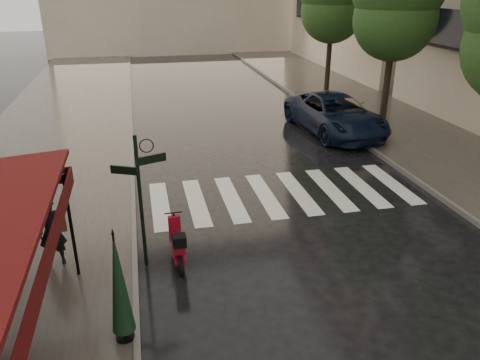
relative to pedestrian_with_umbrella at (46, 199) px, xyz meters
name	(u,v)px	position (x,y,z in m)	size (l,w,h in m)	color
ground	(221,348)	(3.15, -3.29, -1.73)	(120.00, 120.00, 0.00)	black
sidewalk_near	(52,146)	(-1.35, 8.71, -1.67)	(6.00, 60.00, 0.12)	#38332D
sidewalk_far	(397,123)	(13.40, 8.71, -1.67)	(5.50, 60.00, 0.12)	#38332D
curb_near	(132,141)	(1.70, 8.71, -1.65)	(0.12, 60.00, 0.16)	#595651
curb_far	(339,127)	(10.60, 8.71, -1.65)	(0.12, 60.00, 0.16)	#595651
crosswalk	(282,194)	(6.13, 2.71, -1.72)	(7.85, 3.20, 0.01)	silver
signpost	(140,191)	(1.96, -0.29, 0.10)	(1.17, 0.29, 3.10)	black
pedestrian_with_umbrella	(46,199)	(0.00, 0.00, 0.00)	(1.09, 1.10, 2.42)	black
scooter	(178,245)	(2.68, -0.38, -1.26)	(0.41, 1.55, 1.02)	black
parked_car	(335,114)	(10.15, 8.25, -0.94)	(2.62, 5.68, 1.58)	black
parasol_back	(119,283)	(1.50, -2.79, -0.44)	(0.40, 0.40, 2.17)	black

